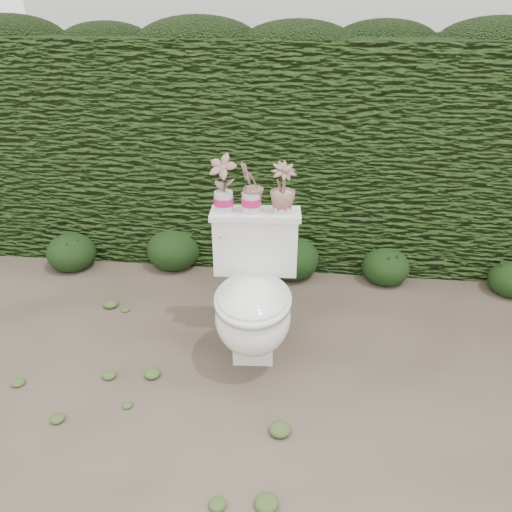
# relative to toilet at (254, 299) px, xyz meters

# --- Properties ---
(ground) EXTENTS (60.00, 60.00, 0.00)m
(ground) POSITION_rel_toilet_xyz_m (0.10, -0.12, -0.36)
(ground) COLOR brown
(ground) RESTS_ON ground
(hedge) EXTENTS (8.00, 1.00, 1.60)m
(hedge) POSITION_rel_toilet_xyz_m (0.10, 1.48, 0.44)
(hedge) COLOR #2F4C19
(hedge) RESTS_ON ground
(toilet) EXTENTS (0.51, 0.71, 0.78)m
(toilet) POSITION_rel_toilet_xyz_m (0.00, 0.00, 0.00)
(toilet) COLOR white
(toilet) RESTS_ON ground
(potted_plant_left) EXTENTS (0.18, 0.15, 0.30)m
(potted_plant_left) POSITION_rel_toilet_xyz_m (-0.19, 0.23, 0.57)
(potted_plant_left) COLOR #3E7E27
(potted_plant_left) RESTS_ON toilet
(potted_plant_center) EXTENTS (0.18, 0.18, 0.26)m
(potted_plant_center) POSITION_rel_toilet_xyz_m (-0.04, 0.24, 0.55)
(potted_plant_center) COLOR #3E7E27
(potted_plant_center) RESTS_ON toilet
(potted_plant_right) EXTENTS (0.20, 0.20, 0.26)m
(potted_plant_right) POSITION_rel_toilet_xyz_m (0.13, 0.25, 0.55)
(potted_plant_right) COLOR #3E7E27
(potted_plant_right) RESTS_ON toilet
(liriope_clump_1) EXTENTS (0.36, 0.36, 0.29)m
(liriope_clump_1) POSITION_rel_toilet_xyz_m (-1.49, 0.89, -0.21)
(liriope_clump_1) COLOR #1B3311
(liriope_clump_1) RESTS_ON ground
(liriope_clump_2) EXTENTS (0.40, 0.40, 0.32)m
(liriope_clump_2) POSITION_rel_toilet_xyz_m (-0.73, 1.00, -0.19)
(liriope_clump_2) COLOR #1B3311
(liriope_clump_2) RESTS_ON ground
(liriope_clump_3) EXTENTS (0.40, 0.40, 0.32)m
(liriope_clump_3) POSITION_rel_toilet_xyz_m (0.17, 0.95, -0.19)
(liriope_clump_3) COLOR #1B3311
(liriope_clump_3) RESTS_ON ground
(liriope_clump_4) EXTENTS (0.34, 0.34, 0.27)m
(liriope_clump_4) POSITION_rel_toilet_xyz_m (0.85, 0.94, -0.22)
(liriope_clump_4) COLOR #1B3311
(liriope_clump_4) RESTS_ON ground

